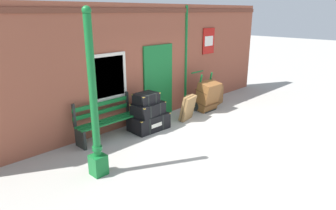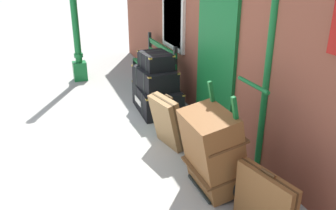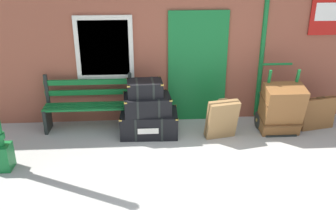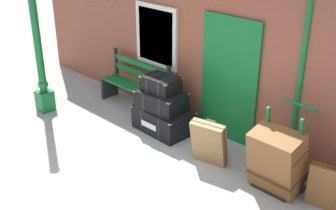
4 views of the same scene
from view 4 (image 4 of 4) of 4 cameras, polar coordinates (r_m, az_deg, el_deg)
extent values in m
plane|color=#A3A099|center=(6.08, -7.42, -11.86)|extent=(60.00, 60.00, 0.00)
cube|color=brown|center=(7.05, 8.73, 7.98)|extent=(10.40, 0.30, 3.20)
cube|color=#146B2D|center=(7.05, 8.12, 3.29)|extent=(1.10, 0.05, 2.10)
cube|color=#0C401B|center=(7.04, 8.06, 3.26)|extent=(0.06, 0.02, 2.10)
cube|color=silver|center=(7.99, -1.55, 9.15)|extent=(1.04, 0.06, 1.16)
cube|color=silver|center=(7.98, -1.64, 9.13)|extent=(0.88, 0.02, 1.00)
cylinder|color=#146B2D|center=(6.29, 17.39, 5.01)|extent=(0.09, 0.09, 3.14)
cube|color=#146B2D|center=(8.63, -16.01, 0.55)|extent=(0.28, 0.28, 0.40)
cylinder|color=#146B2D|center=(8.16, -17.24, 10.07)|extent=(0.14, 0.14, 2.56)
cylinder|color=#146B2D|center=(8.50, -16.28, 2.70)|extent=(0.19, 0.19, 0.08)
cube|color=#146B2D|center=(8.26, -5.34, 2.23)|extent=(1.60, 0.09, 0.04)
cube|color=#146B2D|center=(8.34, -4.61, 2.49)|extent=(1.60, 0.09, 0.04)
cube|color=#146B2D|center=(8.42, -3.89, 2.75)|extent=(1.60, 0.09, 0.04)
cube|color=#146B2D|center=(8.39, -3.63, 4.13)|extent=(1.60, 0.05, 0.10)
cube|color=#146B2D|center=(8.32, -3.66, 5.42)|extent=(1.60, 0.05, 0.10)
cube|color=black|center=(8.97, -7.76, 2.45)|extent=(0.06, 0.40, 0.45)
cube|color=black|center=(8.91, -6.93, 5.81)|extent=(0.06, 0.06, 0.56)
cube|color=black|center=(7.92, -0.94, -0.48)|extent=(0.06, 0.40, 0.45)
cube|color=black|center=(7.84, 0.08, 3.30)|extent=(0.06, 0.06, 0.56)
cube|color=black|center=(7.54, -0.60, -1.96)|extent=(1.02, 0.67, 0.42)
cube|color=black|center=(7.69, -1.74, -1.41)|extent=(0.06, 0.65, 0.43)
cube|color=black|center=(7.40, 0.58, -2.53)|extent=(0.06, 0.65, 0.43)
cube|color=#B79338|center=(7.61, -4.73, -0.14)|extent=(0.05, 0.05, 0.02)
cube|color=#B79338|center=(6.96, 0.26, -2.57)|extent=(0.05, 0.05, 0.02)
cube|color=#B79338|center=(7.96, -1.38, 1.12)|extent=(0.05, 0.05, 0.02)
cube|color=#B79338|center=(7.34, 3.66, -1.08)|extent=(0.05, 0.05, 0.02)
cube|color=silver|center=(7.35, -2.59, -2.74)|extent=(0.36, 0.01, 0.10)
cube|color=black|center=(7.39, -0.88, 0.62)|extent=(0.84, 0.60, 0.32)
cube|color=black|center=(7.50, -1.91, 0.99)|extent=(0.08, 0.55, 0.33)
cube|color=black|center=(7.28, 0.19, 0.24)|extent=(0.08, 0.55, 0.33)
cube|color=#B79338|center=(7.40, -4.37, 1.84)|extent=(0.05, 0.05, 0.02)
cube|color=#B79338|center=(6.93, 0.11, 0.25)|extent=(0.05, 0.05, 0.02)
cube|color=#B79338|center=(7.74, -1.77, 2.95)|extent=(0.05, 0.05, 0.02)
cube|color=#B79338|center=(7.28, 2.66, 1.49)|extent=(0.05, 0.05, 0.02)
cube|color=black|center=(7.31, -0.94, 2.83)|extent=(0.62, 0.47, 0.26)
cube|color=black|center=(7.40, -1.72, 3.09)|extent=(0.06, 0.45, 0.27)
cube|color=black|center=(7.23, -0.15, 2.56)|extent=(0.06, 0.45, 0.27)
cube|color=#B79338|center=(7.32, -3.63, 3.78)|extent=(0.05, 0.05, 0.02)
cube|color=#B79338|center=(6.96, -0.35, 2.69)|extent=(0.05, 0.05, 0.02)
cube|color=#B79338|center=(7.59, -1.50, 4.60)|extent=(0.05, 0.05, 0.02)
cube|color=#B79338|center=(7.24, 1.76, 3.58)|extent=(0.05, 0.05, 0.02)
cube|color=black|center=(6.31, 13.72, -10.78)|extent=(0.56, 0.28, 0.03)
cube|color=#146B2D|center=(6.25, 13.29, -4.80)|extent=(0.04, 0.29, 1.18)
cube|color=#146B2D|center=(6.06, 17.28, -6.37)|extent=(0.04, 0.29, 1.18)
cylinder|color=#146B2D|center=(6.09, 17.08, 0.06)|extent=(0.54, 0.04, 0.04)
cylinder|color=black|center=(6.55, 12.69, -7.68)|extent=(0.04, 0.32, 0.32)
cylinder|color=#B79338|center=(6.55, 12.69, -7.68)|extent=(0.07, 0.06, 0.06)
cylinder|color=black|center=(6.30, 17.61, -9.73)|extent=(0.04, 0.32, 0.32)
cylinder|color=#B79338|center=(6.30, 17.61, -9.73)|extent=(0.07, 0.06, 0.06)
cube|color=brown|center=(6.07, 14.26, -7.16)|extent=(0.68, 0.60, 0.95)
cube|color=brown|center=(6.17, 14.07, -8.69)|extent=(0.70, 0.46, 0.11)
cube|color=brown|center=(5.97, 14.45, -5.58)|extent=(0.70, 0.46, 0.11)
cube|color=brown|center=(6.02, 21.13, -10.48)|extent=(0.66, 0.25, 0.60)
cube|color=#482C16|center=(6.02, 21.13, -10.48)|extent=(0.65, 0.15, 0.61)
cube|color=olive|center=(6.55, 5.47, -5.02)|extent=(0.59, 0.42, 0.73)
cylinder|color=brown|center=(6.40, 5.74, -2.09)|extent=(0.16, 0.06, 0.03)
cube|color=brown|center=(6.55, 5.47, -5.02)|extent=(0.57, 0.29, 0.71)
camera|label=1|loc=(9.79, -51.70, 12.24)|focal=32.11mm
camera|label=2|loc=(3.29, 48.42, -7.21)|focal=37.00mm
camera|label=3|loc=(5.03, -58.55, 5.81)|focal=38.75mm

